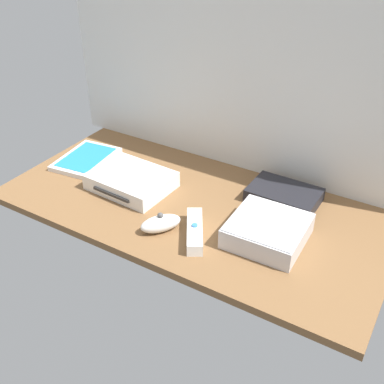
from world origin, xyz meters
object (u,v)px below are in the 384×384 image
game_console (131,181)px  network_router (284,195)px  mini_computer (268,230)px  remote_nunchuk (161,223)px  remote_wand (195,231)px  game_case (86,159)px

game_console → network_router: (37.98, 15.61, -0.50)cm
game_console → mini_computer: size_ratio=1.25×
game_console → remote_nunchuk: remote_nunchuk is taller
network_router → remote_wand: same height
game_console → game_case: (-20.72, 4.75, -1.44)cm
game_case → network_router: bearing=3.6°
game_console → mini_computer: (40.73, -1.71, 0.44)cm
game_console → mini_computer: mini_computer is taller
mini_computer → remote_nunchuk: size_ratio=1.63×
network_router → remote_nunchuk: (-20.39, -27.25, 0.34)cm
mini_computer → network_router: (-2.75, 17.32, -0.94)cm
network_router → remote_nunchuk: 34.03cm
game_case → remote_nunchuk: remote_nunchuk is taller
network_router → mini_computer: bearing=-80.6°
game_case → remote_wand: (46.40, -14.14, 0.75)cm
network_router → game_console: bearing=-157.2°
mini_computer → remote_wand: 16.93cm
remote_nunchuk → mini_computer: bearing=59.1°
game_case → remote_nunchuk: (38.31, -16.39, 1.28)cm
game_console → remote_wand: (25.68, -9.39, -0.69)cm
remote_wand → remote_nunchuk: 8.41cm
mini_computer → remote_wand: (-15.04, -7.67, -1.13)cm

